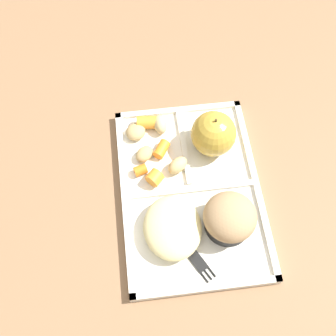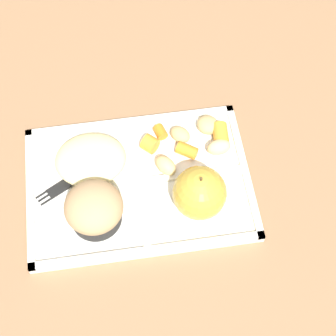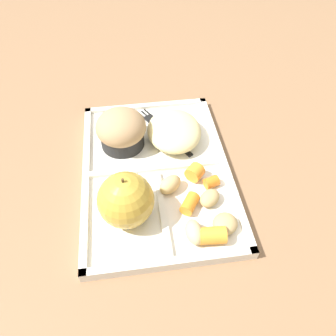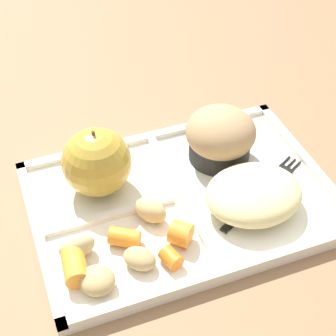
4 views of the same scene
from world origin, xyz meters
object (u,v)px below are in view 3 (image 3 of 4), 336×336
at_px(lunch_tray, 156,172).
at_px(plastic_fork, 162,129).
at_px(green_apple, 126,200).
at_px(bran_muffin, 121,130).

relative_size(lunch_tray, plastic_fork, 2.46).
bearing_deg(lunch_tray, plastic_fork, -12.50).
bearing_deg(plastic_fork, green_apple, 158.28).
height_order(lunch_tray, bran_muffin, bran_muffin).
xyz_separation_m(lunch_tray, bran_muffin, (0.07, 0.05, 0.04)).
height_order(green_apple, bran_muffin, green_apple).
bearing_deg(green_apple, lunch_tray, -31.18).
height_order(bran_muffin, plastic_fork, bran_muffin).
bearing_deg(lunch_tray, green_apple, 148.82).
distance_m(bran_muffin, plastic_fork, 0.08).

